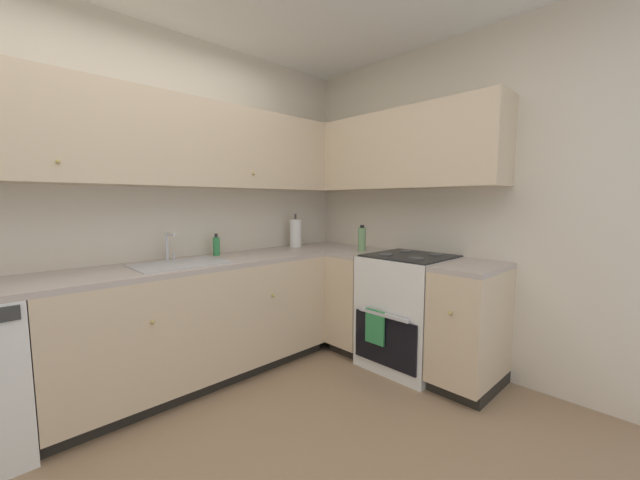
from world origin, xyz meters
The scene contains 14 objects.
wall_back centered at (0.00, 1.49, 1.29)m, with size 4.19×0.05×2.57m, color beige.
wall_right centered at (2.07, 0.00, 1.29)m, with size 0.05×3.03×2.57m, color beige.
lower_cabinets_back centered at (0.45, 1.17, 0.43)m, with size 2.00×0.62×0.85m.
countertop_back centered at (0.45, 1.17, 0.87)m, with size 3.20×0.60×0.04m, color #B7A89E.
lower_cabinets_right centered at (1.75, 0.18, 0.43)m, with size 0.62×1.33×0.85m.
countertop_right centered at (1.75, 0.18, 0.87)m, with size 0.60×1.33×0.03m.
oven_range centered at (1.76, 0.23, 0.45)m, with size 0.68×0.62×1.04m.
upper_cabinets_back centered at (0.29, 1.31, 1.74)m, with size 2.88×0.34×0.62m.
upper_cabinets_right centered at (1.89, 0.53, 1.74)m, with size 0.32×1.88×0.62m.
sink centered at (0.31, 1.14, 0.85)m, with size 0.61×0.40×0.10m.
faucet centered at (0.31, 1.34, 1.01)m, with size 0.07×0.16×0.21m.
soap_bottle centered at (0.69, 1.35, 0.96)m, with size 0.05×0.05×0.18m.
paper_towel_roll centered at (1.51, 1.33, 1.02)m, with size 0.11×0.11×0.32m.
oil_bottle centered at (1.75, 0.71, 0.99)m, with size 0.07×0.07×0.23m.
Camera 1 is at (-0.72, -1.32, 1.32)m, focal length 20.43 mm.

